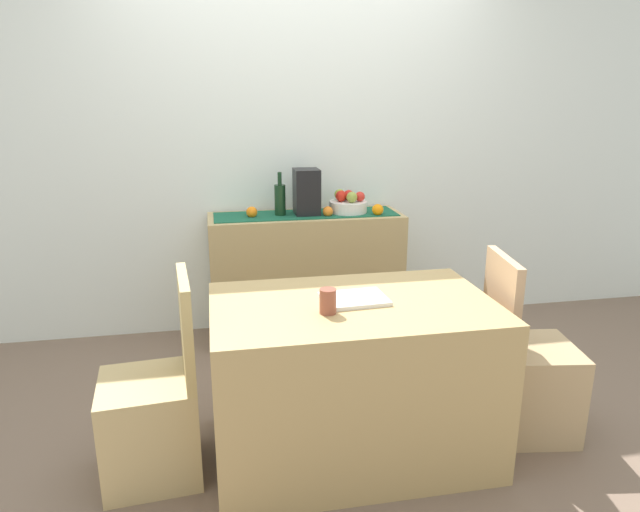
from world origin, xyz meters
TOP-DOWN VIEW (x-y plane):
  - ground_plane at (0.00, 0.00)m, footprint 6.40×6.40m
  - room_wall_rear at (0.00, 1.18)m, footprint 6.40×0.06m
  - sideboard_console at (0.02, 0.92)m, footprint 1.27×0.42m
  - table_runner at (0.02, 0.92)m, footprint 1.20×0.32m
  - fruit_bowl at (0.30, 0.92)m, footprint 0.25×0.25m
  - apple_right at (0.25, 0.92)m, footprint 0.07×0.07m
  - apple_front at (0.31, 0.87)m, footprint 0.07×0.07m
  - apple_rear at (0.38, 0.90)m, footprint 0.07×0.07m
  - apple_left at (0.26, 0.99)m, footprint 0.07×0.07m
  - apple_center at (0.31, 0.95)m, footprint 0.07×0.07m
  - wine_bottle at (-0.15, 0.92)m, footprint 0.07×0.07m
  - coffee_maker at (0.02, 0.92)m, footprint 0.16×0.18m
  - orange_loose_near_bowl at (0.15, 0.84)m, footprint 0.07×0.07m
  - orange_loose_far at (-0.34, 0.90)m, footprint 0.07×0.07m
  - orange_loose_end at (0.48, 0.81)m, footprint 0.08×0.08m
  - dining_table at (0.00, -0.43)m, footprint 1.24×0.77m
  - open_book at (0.01, -0.42)m, footprint 0.29×0.23m
  - coffee_cup at (-0.13, -0.54)m, footprint 0.07×0.07m
  - chair_near_window at (-0.88, -0.43)m, footprint 0.43×0.43m
  - chair_by_corner at (0.88, -0.43)m, footprint 0.46×0.46m

SIDE VIEW (x-z plane):
  - ground_plane at x=0.00m, z-range -0.02..0.00m
  - chair_near_window at x=-0.88m, z-range -0.18..0.72m
  - chair_by_corner at x=0.88m, z-range -0.18..0.72m
  - dining_table at x=0.00m, z-range 0.00..0.74m
  - sideboard_console at x=0.02m, z-range 0.00..0.85m
  - open_book at x=0.01m, z-range 0.74..0.76m
  - coffee_cup at x=-0.13m, z-range 0.74..0.85m
  - table_runner at x=0.02m, z-range 0.85..0.85m
  - orange_loose_near_bowl at x=0.15m, z-range 0.85..0.92m
  - orange_loose_far at x=-0.34m, z-range 0.85..0.92m
  - orange_loose_end at x=0.48m, z-range 0.85..0.92m
  - fruit_bowl at x=0.30m, z-range 0.85..0.93m
  - wine_bottle at x=-0.15m, z-range 0.81..1.10m
  - apple_rear at x=0.38m, z-range 0.93..0.99m
  - apple_center at x=0.31m, z-range 0.93..1.00m
  - apple_left at x=0.26m, z-range 0.93..1.00m
  - apple_front at x=0.31m, z-range 0.93..1.00m
  - apple_right at x=0.25m, z-range 0.93..1.00m
  - coffee_maker at x=0.02m, z-range 0.85..1.15m
  - room_wall_rear at x=0.00m, z-range 0.00..2.70m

